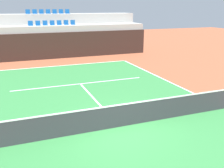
% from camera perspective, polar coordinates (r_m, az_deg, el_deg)
% --- Properties ---
extents(ground_plane, '(80.00, 80.00, 0.00)m').
position_cam_1_polar(ground_plane, '(10.47, 1.72, -9.55)').
color(ground_plane, brown).
extents(court_surface, '(11.00, 24.00, 0.01)m').
position_cam_1_polar(court_surface, '(10.47, 1.72, -9.52)').
color(court_surface, '#2D7238').
rests_on(court_surface, ground_plane).
extents(baseline_far, '(11.00, 0.10, 0.00)m').
position_cam_1_polar(baseline_far, '(21.42, -10.73, 4.07)').
color(baseline_far, white).
rests_on(baseline_far, court_surface).
extents(service_line_far, '(8.26, 0.10, 0.00)m').
position_cam_1_polar(service_line_far, '(16.16, -7.06, 0.05)').
color(service_line_far, white).
rests_on(service_line_far, court_surface).
extents(centre_service_line, '(0.10, 6.40, 0.00)m').
position_cam_1_polar(centre_service_line, '(13.23, -3.64, -3.71)').
color(centre_service_line, white).
rests_on(centre_service_line, court_surface).
extents(back_wall, '(17.99, 0.30, 2.38)m').
position_cam_1_polar(back_wall, '(24.40, -12.34, 8.34)').
color(back_wall, black).
rests_on(back_wall, ground_plane).
extents(stands_tier_lower, '(17.99, 2.40, 2.95)m').
position_cam_1_polar(stands_tier_lower, '(25.68, -12.86, 9.37)').
color(stands_tier_lower, '#9E9E99').
rests_on(stands_tier_lower, ground_plane).
extents(stands_tier_upper, '(17.99, 2.40, 3.94)m').
position_cam_1_polar(stands_tier_upper, '(27.99, -13.69, 10.92)').
color(stands_tier_upper, '#9E9E99').
rests_on(stands_tier_upper, ground_plane).
extents(seating_row_lower, '(4.42, 0.44, 0.44)m').
position_cam_1_polar(seating_row_lower, '(25.63, -13.14, 12.94)').
color(seating_row_lower, '#145193').
rests_on(seating_row_lower, stands_tier_lower).
extents(seating_row_upper, '(4.42, 0.44, 0.44)m').
position_cam_1_polar(seating_row_upper, '(27.96, -14.02, 15.21)').
color(seating_row_upper, '#145193').
rests_on(seating_row_upper, stands_tier_upper).
extents(tennis_net, '(11.08, 0.08, 1.07)m').
position_cam_1_polar(tennis_net, '(10.26, 1.74, -7.00)').
color(tennis_net, black).
rests_on(tennis_net, court_surface).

